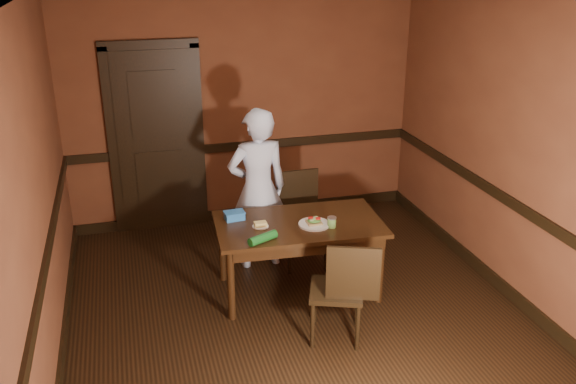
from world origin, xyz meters
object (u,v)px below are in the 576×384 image
person (258,189)px  sandwich_plate (314,223)px  chair_far (302,221)px  chair_near (336,288)px  cheese_saucer (260,225)px  dining_table (299,257)px  sauce_jar (332,222)px  food_tub (234,215)px

person → sandwich_plate: 0.81m
chair_far → person: 0.57m
sandwich_plate → chair_far: bearing=82.7°
chair_near → cheese_saucer: 0.95m
chair_far → sandwich_plate: size_ratio=3.31×
dining_table → sauce_jar: size_ratio=15.61×
dining_table → chair_far: 0.57m
chair_far → sandwich_plate: (-0.08, -0.62, 0.26)m
food_tub → cheese_saucer: bearing=-53.9°
chair_far → chair_near: bearing=-95.5°
chair_far → person: size_ratio=0.57×
chair_far → chair_near: (-0.11, -1.31, -0.02)m
dining_table → chair_far: size_ratio=1.61×
dining_table → chair_near: 0.80m
dining_table → sandwich_plate: sandwich_plate is taller
chair_far → cheese_saucer: size_ratio=6.46×
person → food_tub: 0.52m
food_tub → sauce_jar: bearing=-31.5°
sandwich_plate → food_tub: food_tub is taller
cheese_saucer → food_tub: bearing=131.5°
chair_near → person: 1.50m
dining_table → sandwich_plate: bearing=-36.0°
food_tub → dining_table: bearing=-27.1°
chair_near → person: size_ratio=0.55×
chair_near → dining_table: bearing=-62.6°
sandwich_plate → chair_near: bearing=-92.2°
chair_near → food_tub: 1.23m
dining_table → sauce_jar: bearing=-31.0°
dining_table → person: bearing=114.6°
person → sandwich_plate: bearing=112.6°
dining_table → food_tub: size_ratio=7.78×
chair_near → chair_far: bearing=-73.7°
sauce_jar → sandwich_plate: bearing=150.0°
person → food_tub: person is taller
chair_far → food_tub: (-0.75, -0.31, 0.28)m
chair_near → food_tub: (-0.64, 1.01, 0.30)m
chair_far → cheese_saucer: bearing=-137.4°
dining_table → person: (-0.24, 0.63, 0.47)m
person → chair_near: bearing=99.5°
sauce_jar → food_tub: 0.90m
chair_far → food_tub: chair_far is taller
chair_near → food_tub: bearing=-36.4°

